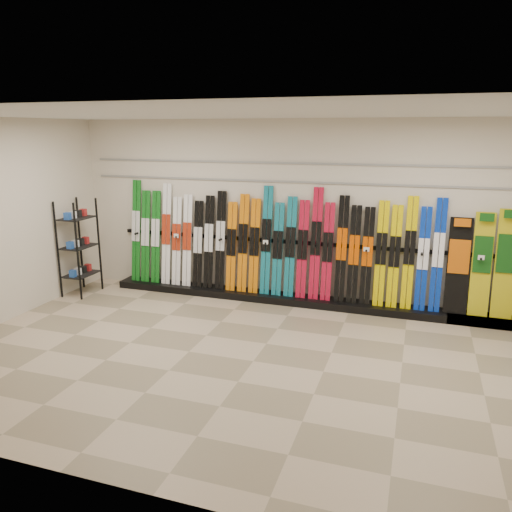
% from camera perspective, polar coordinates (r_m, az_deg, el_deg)
% --- Properties ---
extents(floor, '(8.00, 8.00, 0.00)m').
position_cam_1_polar(floor, '(6.39, -0.31, -11.93)').
color(floor, gray).
rests_on(floor, ground).
extents(back_wall, '(8.00, 0.00, 8.00)m').
position_cam_1_polar(back_wall, '(8.25, 5.25, 4.96)').
color(back_wall, beige).
rests_on(back_wall, floor).
extents(ceiling, '(8.00, 8.00, 0.00)m').
position_cam_1_polar(ceiling, '(5.74, -0.35, 16.04)').
color(ceiling, silver).
rests_on(ceiling, back_wall).
extents(ski_rack_base, '(8.00, 0.40, 0.12)m').
position_cam_1_polar(ski_rack_base, '(8.35, 6.19, -5.16)').
color(ski_rack_base, black).
rests_on(ski_rack_base, floor).
extents(skis, '(5.37, 0.26, 1.83)m').
position_cam_1_polar(skis, '(8.32, 1.83, 1.18)').
color(skis, '#126B19').
rests_on(skis, ski_rack_base).
extents(snowboards, '(1.58, 0.25, 1.60)m').
position_cam_1_polar(snowboards, '(8.13, 26.47, -1.21)').
color(snowboards, black).
rests_on(snowboards, ski_rack_base).
extents(accessory_rack, '(0.40, 0.60, 1.67)m').
position_cam_1_polar(accessory_rack, '(9.21, -19.58, 0.93)').
color(accessory_rack, black).
rests_on(accessory_rack, floor).
extents(slatwall_rail_0, '(7.60, 0.02, 0.03)m').
position_cam_1_polar(slatwall_rail_0, '(8.17, 5.29, 8.40)').
color(slatwall_rail_0, gray).
rests_on(slatwall_rail_0, back_wall).
extents(slatwall_rail_1, '(7.60, 0.02, 0.03)m').
position_cam_1_polar(slatwall_rail_1, '(8.15, 5.34, 10.50)').
color(slatwall_rail_1, gray).
rests_on(slatwall_rail_1, back_wall).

